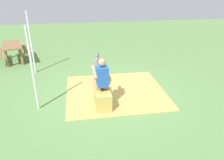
# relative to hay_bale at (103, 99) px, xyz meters

# --- Properties ---
(ground_plane) EXTENTS (24.00, 24.00, 0.00)m
(ground_plane) POSITION_rel_hay_bale_xyz_m (0.79, -0.37, -0.25)
(ground_plane) COLOR #608C4C
(hay_patch) EXTENTS (2.69, 2.96, 0.02)m
(hay_patch) POSITION_rel_hay_bale_xyz_m (0.81, -0.49, -0.23)
(hay_patch) COLOR tan
(hay_patch) RESTS_ON ground
(hay_bale) EXTENTS (0.66, 0.40, 0.49)m
(hay_bale) POSITION_rel_hay_bale_xyz_m (0.00, 0.00, 0.00)
(hay_bale) COLOR tan
(hay_bale) RESTS_ON ground
(person_seated) EXTENTS (0.69, 0.46, 1.37)m
(person_seated) POSITION_rel_hay_bale_xyz_m (0.16, 0.01, 0.52)
(person_seated) COLOR tan
(person_seated) RESTS_ON ground
(pony_standing) EXTENTS (1.35, 0.33, 0.89)m
(pony_standing) POSITION_rel_hay_bale_xyz_m (1.53, -0.05, 0.28)
(pony_standing) COLOR slate
(pony_standing) RESTS_ON ground
(tent_pole_left) EXTENTS (0.06, 0.06, 2.21)m
(tent_pole_left) POSITION_rel_hay_bale_xyz_m (0.20, 1.71, 0.86)
(tent_pole_left) COLOR silver
(tent_pole_left) RESTS_ON ground
(tent_pole_right) EXTENTS (0.06, 0.06, 2.21)m
(tent_pole_right) POSITION_rel_hay_bale_xyz_m (2.83, 2.18, 0.86)
(tent_pole_right) COLOR silver
(tent_pole_right) RESTS_ON ground
(picnic_bench) EXTENTS (1.81, 1.67, 0.75)m
(picnic_bench) POSITION_rel_hay_bale_xyz_m (4.17, 3.24, 0.33)
(picnic_bench) COLOR olive
(picnic_bench) RESTS_ON ground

